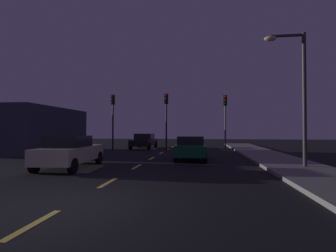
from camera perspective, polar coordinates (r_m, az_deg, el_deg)
name	(u,v)px	position (r m, az deg, el deg)	size (l,w,h in m)	color
ground_plane	(140,165)	(13.13, -6.43, -8.81)	(80.00, 80.00, 0.00)	black
sidewalk_curb_right	(294,166)	(13.45, 26.69, -8.20)	(3.00, 40.00, 0.15)	gray
lane_stripe_nearest	(34,224)	(5.72, -28.13, -18.99)	(0.16, 1.60, 0.01)	#EACC4C
lane_stripe_second	(108,183)	(8.98, -13.45, -12.39)	(0.16, 1.60, 0.01)	#EACC4C
lane_stripe_third	(137,167)	(12.55, -7.11, -9.15)	(0.16, 1.60, 0.01)	#EACC4C
lane_stripe_fourth	(152,158)	(16.23, -3.65, -7.30)	(0.16, 1.60, 0.01)	#EACC4C
lane_stripe_fifth	(161,153)	(19.95, -1.49, -6.13)	(0.16, 1.60, 0.01)	#EACC4C
lane_stripe_sixth	(168,149)	(23.70, -0.02, -5.32)	(0.16, 1.60, 0.01)	#EACC4C
lane_stripe_seventh	(173,147)	(27.46, 1.05, -4.73)	(0.16, 1.60, 0.01)	#EACC4C
traffic_signal_left	(113,111)	(23.51, -12.41, 3.27)	(0.32, 0.38, 5.05)	black
traffic_signal_center	(166,111)	(22.30, -0.39, 3.47)	(0.32, 0.38, 5.04)	black
traffic_signal_right	(225,112)	(22.16, 12.88, 3.15)	(0.32, 0.38, 4.82)	#4C4C51
car_stopped_ahead	(190,148)	(15.27, 5.10, -4.93)	(1.95, 4.04, 1.44)	#0F4C2D
car_adjacent_lane	(70,151)	(12.91, -21.27, -5.40)	(2.16, 4.49, 1.53)	beige
car_oncoming_far	(144,141)	(25.05, -5.44, -3.38)	(2.01, 4.45, 1.47)	black
street_lamp_right	(297,86)	(13.02, 27.27, 8.14)	(1.84, 0.36, 6.25)	#2D2D30
storefront_left	(34,130)	(23.39, -28.17, -0.83)	(5.06, 8.44, 3.62)	#333847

